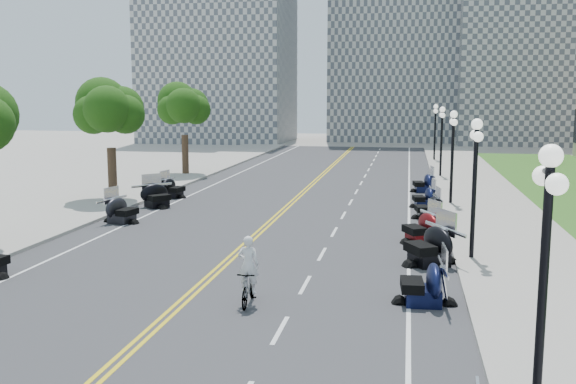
# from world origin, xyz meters

# --- Properties ---
(ground) EXTENTS (160.00, 160.00, 0.00)m
(ground) POSITION_xyz_m (0.00, 0.00, 0.00)
(ground) COLOR gray
(road) EXTENTS (16.00, 90.00, 0.01)m
(road) POSITION_xyz_m (0.00, 10.00, 0.00)
(road) COLOR #333335
(road) RESTS_ON ground
(centerline_yellow_a) EXTENTS (0.12, 90.00, 0.00)m
(centerline_yellow_a) POSITION_xyz_m (-0.12, 10.00, 0.01)
(centerline_yellow_a) COLOR yellow
(centerline_yellow_a) RESTS_ON road
(centerline_yellow_b) EXTENTS (0.12, 90.00, 0.00)m
(centerline_yellow_b) POSITION_xyz_m (0.12, 10.00, 0.01)
(centerline_yellow_b) COLOR yellow
(centerline_yellow_b) RESTS_ON road
(edge_line_north) EXTENTS (0.12, 90.00, 0.00)m
(edge_line_north) POSITION_xyz_m (6.40, 10.00, 0.01)
(edge_line_north) COLOR white
(edge_line_north) RESTS_ON road
(edge_line_south) EXTENTS (0.12, 90.00, 0.00)m
(edge_line_south) POSITION_xyz_m (-6.40, 10.00, 0.01)
(edge_line_south) COLOR white
(edge_line_south) RESTS_ON road
(lane_dash_5) EXTENTS (0.12, 2.00, 0.00)m
(lane_dash_5) POSITION_xyz_m (3.20, -4.00, 0.01)
(lane_dash_5) COLOR white
(lane_dash_5) RESTS_ON road
(lane_dash_6) EXTENTS (0.12, 2.00, 0.00)m
(lane_dash_6) POSITION_xyz_m (3.20, 0.00, 0.01)
(lane_dash_6) COLOR white
(lane_dash_6) RESTS_ON road
(lane_dash_7) EXTENTS (0.12, 2.00, 0.00)m
(lane_dash_7) POSITION_xyz_m (3.20, 4.00, 0.01)
(lane_dash_7) COLOR white
(lane_dash_7) RESTS_ON road
(lane_dash_8) EXTENTS (0.12, 2.00, 0.00)m
(lane_dash_8) POSITION_xyz_m (3.20, 8.00, 0.01)
(lane_dash_8) COLOR white
(lane_dash_8) RESTS_ON road
(lane_dash_9) EXTENTS (0.12, 2.00, 0.00)m
(lane_dash_9) POSITION_xyz_m (3.20, 12.00, 0.01)
(lane_dash_9) COLOR white
(lane_dash_9) RESTS_ON road
(lane_dash_10) EXTENTS (0.12, 2.00, 0.00)m
(lane_dash_10) POSITION_xyz_m (3.20, 16.00, 0.01)
(lane_dash_10) COLOR white
(lane_dash_10) RESTS_ON road
(lane_dash_11) EXTENTS (0.12, 2.00, 0.00)m
(lane_dash_11) POSITION_xyz_m (3.20, 20.00, 0.01)
(lane_dash_11) COLOR white
(lane_dash_11) RESTS_ON road
(lane_dash_12) EXTENTS (0.12, 2.00, 0.00)m
(lane_dash_12) POSITION_xyz_m (3.20, 24.00, 0.01)
(lane_dash_12) COLOR white
(lane_dash_12) RESTS_ON road
(lane_dash_13) EXTENTS (0.12, 2.00, 0.00)m
(lane_dash_13) POSITION_xyz_m (3.20, 28.00, 0.01)
(lane_dash_13) COLOR white
(lane_dash_13) RESTS_ON road
(lane_dash_14) EXTENTS (0.12, 2.00, 0.00)m
(lane_dash_14) POSITION_xyz_m (3.20, 32.00, 0.01)
(lane_dash_14) COLOR white
(lane_dash_14) RESTS_ON road
(lane_dash_15) EXTENTS (0.12, 2.00, 0.00)m
(lane_dash_15) POSITION_xyz_m (3.20, 36.00, 0.01)
(lane_dash_15) COLOR white
(lane_dash_15) RESTS_ON road
(lane_dash_16) EXTENTS (0.12, 2.00, 0.00)m
(lane_dash_16) POSITION_xyz_m (3.20, 40.00, 0.01)
(lane_dash_16) COLOR white
(lane_dash_16) RESTS_ON road
(lane_dash_17) EXTENTS (0.12, 2.00, 0.00)m
(lane_dash_17) POSITION_xyz_m (3.20, 44.00, 0.01)
(lane_dash_17) COLOR white
(lane_dash_17) RESTS_ON road
(lane_dash_18) EXTENTS (0.12, 2.00, 0.00)m
(lane_dash_18) POSITION_xyz_m (3.20, 48.00, 0.01)
(lane_dash_18) COLOR white
(lane_dash_18) RESTS_ON road
(lane_dash_19) EXTENTS (0.12, 2.00, 0.00)m
(lane_dash_19) POSITION_xyz_m (3.20, 52.00, 0.01)
(lane_dash_19) COLOR white
(lane_dash_19) RESTS_ON road
(sidewalk_north) EXTENTS (5.00, 90.00, 0.15)m
(sidewalk_north) POSITION_xyz_m (10.50, 10.00, 0.07)
(sidewalk_north) COLOR #9E9991
(sidewalk_north) RESTS_ON ground
(sidewalk_south) EXTENTS (5.00, 90.00, 0.15)m
(sidewalk_south) POSITION_xyz_m (-10.50, 10.00, 0.07)
(sidewalk_south) COLOR #9E9991
(sidewalk_south) RESTS_ON ground
(distant_block_a) EXTENTS (18.00, 14.00, 26.00)m
(distant_block_a) POSITION_xyz_m (-18.00, 62.00, 13.00)
(distant_block_a) COLOR gray
(distant_block_a) RESTS_ON ground
(distant_block_b) EXTENTS (16.00, 12.00, 30.00)m
(distant_block_b) POSITION_xyz_m (4.00, 68.00, 15.00)
(distant_block_b) COLOR gray
(distant_block_b) RESTS_ON ground
(distant_block_c) EXTENTS (20.00, 14.00, 22.00)m
(distant_block_c) POSITION_xyz_m (22.00, 65.00, 11.00)
(distant_block_c) COLOR gray
(distant_block_c) RESTS_ON ground
(street_lamp_1) EXTENTS (0.50, 1.20, 4.90)m
(street_lamp_1) POSITION_xyz_m (8.60, -8.00, 2.60)
(street_lamp_1) COLOR black
(street_lamp_1) RESTS_ON sidewalk_north
(street_lamp_2) EXTENTS (0.50, 1.20, 4.90)m
(street_lamp_2) POSITION_xyz_m (8.60, 4.00, 2.60)
(street_lamp_2) COLOR black
(street_lamp_2) RESTS_ON sidewalk_north
(street_lamp_3) EXTENTS (0.50, 1.20, 4.90)m
(street_lamp_3) POSITION_xyz_m (8.60, 16.00, 2.60)
(street_lamp_3) COLOR black
(street_lamp_3) RESTS_ON sidewalk_north
(street_lamp_4) EXTENTS (0.50, 1.20, 4.90)m
(street_lamp_4) POSITION_xyz_m (8.60, 28.00, 2.60)
(street_lamp_4) COLOR black
(street_lamp_4) RESTS_ON sidewalk_north
(street_lamp_5) EXTENTS (0.50, 1.20, 4.90)m
(street_lamp_5) POSITION_xyz_m (8.60, 40.00, 2.60)
(street_lamp_5) COLOR black
(street_lamp_5) RESTS_ON sidewalk_north
(tree_3) EXTENTS (4.80, 4.80, 9.20)m
(tree_3) POSITION_xyz_m (-10.00, 14.00, 4.75)
(tree_3) COLOR #235619
(tree_3) RESTS_ON sidewalk_south
(tree_4) EXTENTS (4.80, 4.80, 9.20)m
(tree_4) POSITION_xyz_m (-10.00, 26.00, 4.75)
(tree_4) COLOR #235619
(tree_4) RESTS_ON sidewalk_south
(motorcycle_n_5) EXTENTS (2.09, 2.09, 1.38)m
(motorcycle_n_5) POSITION_xyz_m (6.79, -1.22, 0.69)
(motorcycle_n_5) COLOR black
(motorcycle_n_5) RESTS_ON road
(motorcycle_n_6) EXTENTS (3.02, 3.02, 1.56)m
(motorcycle_n_6) POSITION_xyz_m (7.09, 3.16, 0.78)
(motorcycle_n_6) COLOR black
(motorcycle_n_6) RESTS_ON road
(motorcycle_n_7) EXTENTS (2.65, 2.65, 1.39)m
(motorcycle_n_7) POSITION_xyz_m (6.88, 6.61, 0.69)
(motorcycle_n_7) COLOR #590A0C
(motorcycle_n_7) RESTS_ON road
(motorcycle_n_8) EXTENTS (2.06, 2.06, 1.24)m
(motorcycle_n_8) POSITION_xyz_m (7.27, 11.88, 0.62)
(motorcycle_n_8) COLOR black
(motorcycle_n_8) RESTS_ON road
(motorcycle_n_9) EXTENTS (2.03, 2.03, 1.23)m
(motorcycle_n_9) POSITION_xyz_m (7.17, 15.03, 0.62)
(motorcycle_n_9) COLOR black
(motorcycle_n_9) RESTS_ON road
(motorcycle_n_10) EXTENTS (2.11, 2.11, 1.29)m
(motorcycle_n_10) POSITION_xyz_m (7.24, 20.66, 0.64)
(motorcycle_n_10) COLOR black
(motorcycle_n_10) RESTS_ON road
(motorcycle_s_7) EXTENTS (2.27, 2.27, 1.35)m
(motorcycle_s_7) POSITION_xyz_m (-6.78, 8.21, 0.68)
(motorcycle_s_7) COLOR black
(motorcycle_s_7) RESTS_ON road
(motorcycle_s_8) EXTENTS (2.84, 2.84, 1.41)m
(motorcycle_s_8) POSITION_xyz_m (-6.79, 12.49, 0.70)
(motorcycle_s_8) COLOR black
(motorcycle_s_8) RESTS_ON road
(motorcycle_s_9) EXTENTS (2.14, 2.14, 1.28)m
(motorcycle_s_9) POSITION_xyz_m (-7.12, 15.72, 0.64)
(motorcycle_s_9) COLOR black
(motorcycle_s_9) RESTS_ON road
(bicycle) EXTENTS (0.57, 1.75, 1.04)m
(bicycle) POSITION_xyz_m (1.93, -2.20, 0.52)
(bicycle) COLOR #A51414
(bicycle) RESTS_ON road
(cyclist_rider) EXTENTS (0.60, 0.40, 1.66)m
(cyclist_rider) POSITION_xyz_m (1.93, -2.20, 1.87)
(cyclist_rider) COLOR silver
(cyclist_rider) RESTS_ON bicycle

